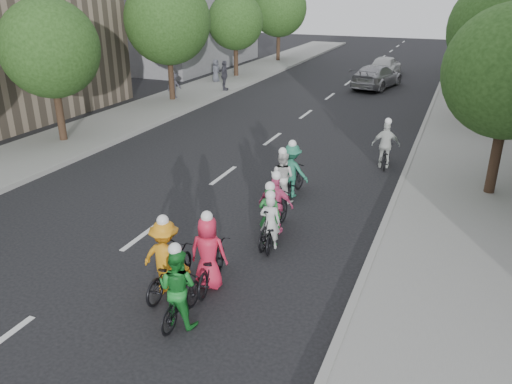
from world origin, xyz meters
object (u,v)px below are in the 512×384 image
Objects in this scene: cyclist_6 at (282,182)px; follow_car_lead at (377,76)px; cyclist_7 at (292,174)px; cyclist_0 at (271,228)px; cyclist_5 at (271,222)px; cyclist_4 at (210,260)px; cyclist_8 at (385,150)px; cyclist_2 at (167,264)px; spectator_2 at (216,70)px; follow_car_trail at (385,65)px; cyclist_1 at (179,293)px; spectator_1 at (224,76)px; cyclist_3 at (277,209)px; spectator_0 at (174,85)px.

follow_car_lead is at bearing -83.03° from cyclist_6.
cyclist_7 is at bearing -99.84° from cyclist_6.
cyclist_5 reaches higher than cyclist_0.
cyclist_8 is (2.35, 9.66, 0.02)m from cyclist_4.
cyclist_2 is at bearing 29.17° from cyclist_4.
spectator_2 is (-10.57, -2.76, 0.16)m from follow_car_lead.
cyclist_4 is at bearing 76.25° from cyclist_5.
cyclist_8 is at bearing -104.84° from cyclist_5.
follow_car_trail is at bearing -98.37° from cyclist_0.
cyclist_0 is 3.52m from cyclist_7.
cyclist_7 reaches higher than cyclist_1.
cyclist_8 reaches higher than cyclist_5.
cyclist_6 is at bearing 53.19° from cyclist_8.
cyclist_4 is 2.45m from cyclist_5.
cyclist_4 is at bearing -168.56° from spectator_1.
cyclist_2 is 10.70m from cyclist_8.
follow_car_trail is at bearing -88.60° from cyclist_3.
cyclist_4 is (0.74, 0.59, -0.05)m from cyclist_2.
spectator_1 reaches higher than cyclist_8.
cyclist_8 reaches higher than follow_car_trail.
cyclist_6 is (-0.74, 2.95, 0.12)m from cyclist_0.
cyclist_1 is at bearing -148.85° from spectator_2.
follow_car_trail is at bearing -79.43° from cyclist_7.
cyclist_8 is at bearing 112.53° from follow_car_lead.
spectator_1 is at bearing -52.97° from cyclist_6.
cyclist_6 is 25.56m from follow_car_trail.
cyclist_0 is at bearing 98.89° from cyclist_3.
cyclist_6 is 0.96× the size of spectator_1.
follow_car_lead is 10.17m from spectator_1.
cyclist_4 is at bearing -126.56° from spectator_0.
spectator_0 is (-10.96, 11.63, 0.25)m from cyclist_6.
cyclist_0 is at bearing -143.85° from spectator_2.
cyclist_5 reaches higher than spectator_2.
cyclist_1 reaches higher than spectator_0.
cyclist_5 is 23.11m from follow_car_lead.
cyclist_4 reaches higher than cyclist_0.
cyclist_5 is 20.35m from spectator_1.
cyclist_2 reaches higher than cyclist_0.
follow_car_lead is (-3.09, 15.81, 0.08)m from cyclist_8.
cyclist_5 is at bearing 95.52° from cyclist_3.
follow_car_lead is 3.41× the size of spectator_2.
cyclist_5 is at bearing -164.32° from spectator_1.
cyclist_2 is 25.59m from spectator_2.
cyclist_5 is 7.49m from cyclist_8.
cyclist_0 is 1.10× the size of spectator_0.
cyclist_4 reaches higher than spectator_2.
cyclist_7 is 15.71m from spectator_0.
cyclist_0 reaches higher than follow_car_trail.
cyclist_6 is at bearing 96.04° from follow_car_trail.
spectator_1 reaches higher than cyclist_3.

